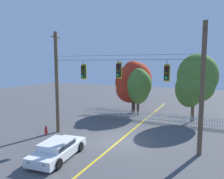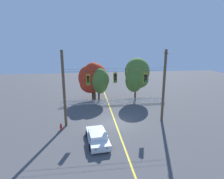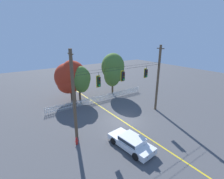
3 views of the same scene
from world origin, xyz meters
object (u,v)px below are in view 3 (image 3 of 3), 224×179
Objects in this scene: traffic_signal_northbound_secondary at (99,82)px; autumn_oak_far_east at (82,79)px; traffic_signal_northbound_primary at (146,73)px; autumn_maple_near_fence at (69,79)px; autumn_maple_far_west at (113,70)px; parked_car at (131,142)px; autumn_maple_mid at (72,75)px; traffic_signal_westbound_side at (123,76)px; fire_hydrant at (77,141)px.

traffic_signal_northbound_secondary is 9.06m from autumn_oak_far_east.
traffic_signal_northbound_secondary is 6.67m from traffic_signal_northbound_primary.
autumn_maple_near_fence is at bearing 121.29° from traffic_signal_northbound_primary.
autumn_oak_far_east is at bearing -44.81° from autumn_maple_near_fence.
traffic_signal_northbound_primary is at bearing -98.51° from autumn_maple_far_west.
autumn_maple_near_fence is at bearing 90.75° from parked_car.
autumn_oak_far_east is at bearing -50.20° from autumn_maple_mid.
autumn_maple_near_fence is 7.61m from autumn_maple_far_west.
traffic_signal_northbound_primary is at bearing -60.06° from autumn_maple_mid.
traffic_signal_westbound_side is at bearing -75.72° from autumn_maple_near_fence.
autumn_maple_mid is 7.07m from autumn_maple_far_west.
traffic_signal_westbound_side is at bearing 179.99° from traffic_signal_northbound_primary.
autumn_maple_far_west is at bearing 41.39° from fire_hydrant.
autumn_maple_near_fence is at bearing 135.19° from autumn_oak_far_east.
traffic_signal_northbound_primary reaches higher than autumn_oak_far_east.
traffic_signal_westbound_side reaches higher than autumn_oak_far_east.
parked_car is (-0.28, -14.19, -3.45)m from autumn_maple_mid.
autumn_maple_mid is 14.60m from parked_car.
parked_car is (-5.95, -4.34, -4.81)m from traffic_signal_northbound_primary.
traffic_signal_northbound_primary is (3.57, -0.00, -0.12)m from traffic_signal_westbound_side.
traffic_signal_northbound_primary is at bearing -61.62° from autumn_oak_far_east.
autumn_maple_far_west is (1.31, 8.76, -1.20)m from traffic_signal_northbound_primary.
autumn_oak_far_east is 11.45m from fire_hydrant.
autumn_maple_far_west reaches higher than autumn_maple_mid.
autumn_maple_mid is (-2.10, 9.85, -1.49)m from traffic_signal_westbound_side.
parked_car is (-2.38, -4.34, -4.93)m from traffic_signal_westbound_side.
traffic_signal_northbound_secondary is 2.08× the size of fire_hydrant.
autumn_oak_far_east is 1.20× the size of parked_car.
autumn_maple_far_west is (4.88, 8.76, -1.33)m from traffic_signal_westbound_side.
fire_hydrant is (-6.26, -1.06, -5.17)m from traffic_signal_westbound_side.
autumn_maple_far_west is at bearing -10.25° from autumn_maple_near_fence.
autumn_maple_near_fence is 12.18m from fire_hydrant.
traffic_signal_westbound_side is 6.99m from parked_car.
autumn_maple_near_fence is at bearing 169.75° from autumn_maple_far_west.
fire_hydrant is at bearing 139.82° from parked_car.
autumn_maple_near_fence is 14.74m from parked_car.
parked_car is at bearing -143.90° from traffic_signal_northbound_primary.
autumn_maple_far_west reaches higher than traffic_signal_northbound_primary.
traffic_signal_westbound_side is at bearing -0.00° from traffic_signal_northbound_secondary.
traffic_signal_northbound_secondary is 10.30m from autumn_maple_near_fence.
autumn_maple_mid reaches higher than parked_car.
parked_car is at bearing -80.63° from traffic_signal_northbound_secondary.
traffic_signal_northbound_primary is 0.26× the size of autumn_maple_near_fence.
traffic_signal_northbound_secondary is at bearing 180.00° from traffic_signal_westbound_side.
fire_hydrant is at bearing -161.42° from traffic_signal_northbound_secondary.
parked_car is (-7.27, -13.10, -3.61)m from autumn_maple_far_west.
traffic_signal_northbound_primary is 10.00m from autumn_oak_far_east.
autumn_maple_mid is at bearing 171.16° from autumn_maple_far_west.
traffic_signal_northbound_secondary is 0.22× the size of autumn_maple_far_west.
autumn_maple_mid is 1.15× the size of autumn_oak_far_east.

